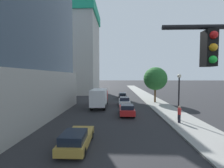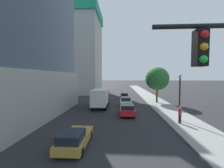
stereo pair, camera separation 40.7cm
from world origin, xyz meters
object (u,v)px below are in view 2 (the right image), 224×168
object	(u,v)px
car_red	(127,110)
box_truck	(101,97)
construction_building	(78,47)
street_lamp	(180,90)
car_white	(126,101)
car_black	(124,96)
pedestrian_red_shirt	(180,115)
car_gold	(75,138)
street_tree	(157,79)

from	to	relation	value
car_red	box_truck	size ratio (longest dim) A/B	0.61
construction_building	street_lamp	xyz separation A→B (m)	(19.92, -27.83, -10.58)
car_white	car_black	bearing A→B (deg)	90.00
car_red	street_lamp	bearing A→B (deg)	-21.78
car_red	car_white	distance (m)	6.22
car_white	box_truck	distance (m)	4.59
construction_building	pedestrian_red_shirt	xyz separation A→B (m)	(19.55, -28.92, -13.14)
street_lamp	car_black	world-z (taller)	street_lamp
street_lamp	car_red	distance (m)	6.87
pedestrian_red_shirt	car_gold	bearing A→B (deg)	-150.07
car_white	street_lamp	bearing A→B (deg)	-55.84
car_black	box_truck	distance (m)	10.86
car_black	construction_building	bearing A→B (deg)	142.28
box_truck	street_tree	bearing A→B (deg)	23.29
street_tree	car_black	xyz separation A→B (m)	(-6.10, 5.54, -4.03)
construction_building	pedestrian_red_shirt	bearing A→B (deg)	-55.94
street_tree	car_red	size ratio (longest dim) A/B	1.65
car_black	street_lamp	bearing A→B (deg)	-71.09
street_lamp	pedestrian_red_shirt	distance (m)	2.80
car_white	car_black	distance (m)	8.37
car_white	box_truck	xyz separation A→B (m)	(-4.19, -1.60, 0.98)
car_black	pedestrian_red_shirt	bearing A→B (deg)	-73.23
construction_building	car_gold	world-z (taller)	construction_building
box_truck	car_gold	bearing A→B (deg)	-90.00
car_gold	car_white	distance (m)	15.72
car_red	box_truck	xyz separation A→B (m)	(-4.19, 4.62, 0.98)
car_red	box_truck	distance (m)	6.31
street_lamp	box_truck	distance (m)	12.30
street_tree	car_white	xyz separation A→B (m)	(-6.10, -2.83, -3.96)
street_lamp	street_tree	distance (m)	11.42
box_truck	pedestrian_red_shirt	xyz separation A→B (m)	(9.61, -8.02, -0.65)
construction_building	car_red	size ratio (longest dim) A/B	8.59
car_white	box_truck	size ratio (longest dim) A/B	0.67
street_lamp	street_tree	xyz separation A→B (m)	(0.31, 11.37, 1.07)
car_red	box_truck	bearing A→B (deg)	132.17
car_white	pedestrian_red_shirt	bearing A→B (deg)	-60.60
street_lamp	pedestrian_red_shirt	size ratio (longest dim) A/B	2.90
car_gold	street_lamp	bearing A→B (deg)	33.57
street_tree	car_white	bearing A→B (deg)	-155.09
pedestrian_red_shirt	construction_building	bearing A→B (deg)	124.06
box_truck	pedestrian_red_shirt	world-z (taller)	box_truck
construction_building	car_red	distance (m)	32.13
street_tree	car_red	xyz separation A→B (m)	(-6.10, -9.05, -3.97)
street_tree	car_white	world-z (taller)	street_tree
car_white	pedestrian_red_shirt	world-z (taller)	pedestrian_red_shirt
car_red	car_white	size ratio (longest dim) A/B	0.91
construction_building	pedestrian_red_shirt	world-z (taller)	construction_building
car_white	pedestrian_red_shirt	distance (m)	11.05
street_tree	pedestrian_red_shirt	xyz separation A→B (m)	(-0.68, -12.45, -3.63)
car_gold	box_truck	bearing A→B (deg)	90.00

